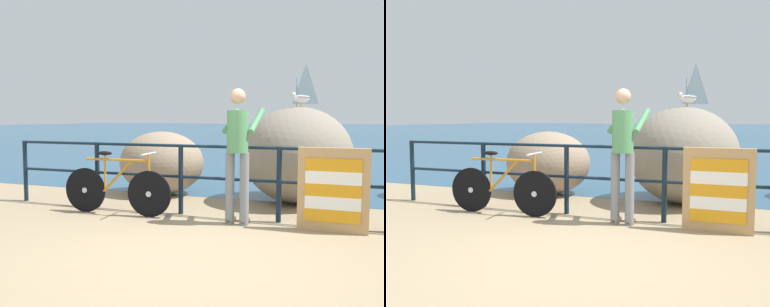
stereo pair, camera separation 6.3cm
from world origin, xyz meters
The scene contains 10 objects.
ground_plane centered at (0.00, 20.00, -0.05)m, with size 120.00×120.00×0.10m, color #937F60.
sea_surface centered at (0.00, 48.03, 0.00)m, with size 120.00×90.00×0.01m, color navy.
promenade_railing centered at (0.00, 1.68, 0.64)m, with size 7.15×0.07×1.02m.
bicycle centered at (-1.57, 1.33, 0.39)m, with size 1.70×0.48×0.92m.
person_at_railing centered at (0.21, 1.40, 0.99)m, with size 0.49×0.66×1.78m.
folded_deckchair_stack centered at (1.40, 1.43, 0.52)m, with size 0.84×0.10×1.04m.
breakwater_boulder_main centered at (0.77, 3.15, 0.79)m, with size 1.77×1.94×1.58m.
breakwater_boulder_left centered at (-1.66, 3.09, 0.58)m, with size 1.58×1.41×1.15m.
seagull centered at (0.82, 3.09, 1.72)m, with size 0.34×0.18×0.23m.
sailboat centered at (-2.61, 34.32, 0.71)m, with size 4.43×1.39×6.16m.
Camera 1 is at (1.57, -3.95, 1.40)m, focal length 39.44 mm.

